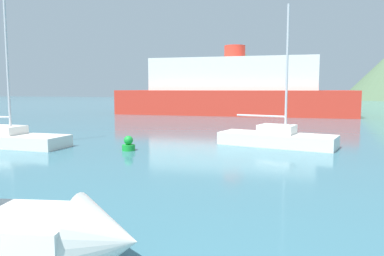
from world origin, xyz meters
TOP-DOWN VIEW (x-y plane):
  - sailboat_inner at (2.88, 17.67)m, footprint 6.24×3.15m
  - sailboat_middle at (-10.82, 13.36)m, footprint 7.20×1.99m
  - ferry_distant at (-4.25, 42.32)m, footprint 27.10×11.04m
  - buoy_marker at (-3.85, 14.00)m, footprint 0.63×0.63m
  - hill_west at (-15.58, 113.12)m, footprint 32.89×32.89m

SIDE VIEW (x-z plane):
  - buoy_marker at x=-3.85m, z-range -0.06..0.66m
  - sailboat_inner at x=2.88m, z-range -3.16..4.04m
  - sailboat_middle at x=-10.82m, z-range -4.41..5.30m
  - ferry_distant at x=-4.25m, z-range -1.19..6.90m
  - hill_west at x=-15.58m, z-range 0.00..14.13m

